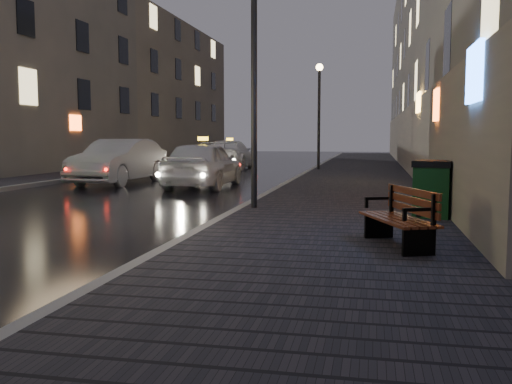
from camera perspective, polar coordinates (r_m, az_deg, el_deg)
ground at (r=8.58m, az=-21.10°, el=-7.06°), size 120.00×120.00×0.00m
sidewalk at (r=28.09m, az=10.23°, el=1.97°), size 4.60×58.00×0.15m
curb at (r=28.25m, az=5.36°, el=2.05°), size 0.20×58.00×0.15m
sidewalk_far at (r=31.06m, az=-13.71°, el=2.24°), size 2.40×58.00×0.15m
curb_far at (r=30.53m, az=-11.50°, el=2.23°), size 0.20×58.00×0.15m
building_near at (r=32.46m, az=16.44°, el=13.68°), size 1.80×50.00×13.00m
building_far_b at (r=32.92m, az=-22.59°, el=14.25°), size 6.00×16.00×14.00m
building_far_c at (r=49.58m, az=-9.93°, el=9.80°), size 6.00×22.00×11.00m
lamp_near at (r=13.41m, az=-0.20°, el=12.74°), size 0.36×0.36×5.28m
lamp_far at (r=29.20m, az=6.33°, el=8.86°), size 0.36×0.36×5.28m
bench at (r=8.97m, az=14.38°, el=-2.45°), size 1.20×1.84×0.89m
trash_bin at (r=12.35m, az=17.27°, el=0.35°), size 0.92×0.92×1.17m
taxi_near at (r=20.20m, az=-5.30°, el=2.78°), size 2.03×4.91×1.66m
car_left_mid at (r=22.49m, az=-13.52°, el=3.00°), size 1.99×5.25×1.71m
taxi_mid at (r=31.58m, az=-2.64°, el=3.74°), size 2.43×5.52×1.58m
taxi_far at (r=36.96m, az=-3.74°, el=3.82°), size 2.70×5.00×1.33m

